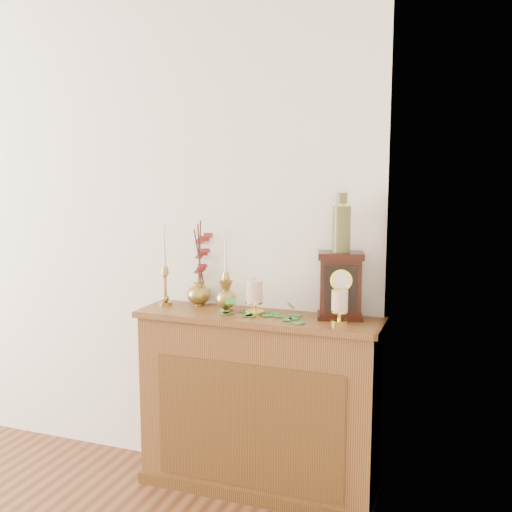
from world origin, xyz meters
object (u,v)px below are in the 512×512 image
at_px(candlestick_center, 226,285).
at_px(ceramic_vase, 341,226).
at_px(bud_vase, 226,297).
at_px(candlestick_left, 165,279).
at_px(ginger_jar, 202,266).
at_px(mantel_clock, 340,286).

relative_size(candlestick_center, ceramic_vase, 1.47).
distance_m(bud_vase, ceramic_vase, 0.68).
relative_size(candlestick_left, candlestick_center, 1.02).
bearing_deg(candlestick_left, ginger_jar, 27.48).
bearing_deg(ginger_jar, mantel_clock, -3.74).
distance_m(mantel_clock, ceramic_vase, 0.29).
xyz_separation_m(ginger_jar, ceramic_vase, (0.76, -0.05, 0.25)).
xyz_separation_m(ginger_jar, mantel_clock, (0.76, -0.05, -0.05)).
height_order(candlestick_left, bud_vase, candlestick_left).
distance_m(bud_vase, ginger_jar, 0.26).
xyz_separation_m(candlestick_left, bud_vase, (0.37, -0.04, -0.06)).
bearing_deg(bud_vase, ginger_jar, 146.00).
bearing_deg(ceramic_vase, candlestick_center, -173.36).
bearing_deg(candlestick_center, bud_vase, -65.25).
relative_size(bud_vase, ceramic_vase, 0.57).
bearing_deg(bud_vase, candlestick_center, 114.75).
height_order(ginger_jar, ceramic_vase, ceramic_vase).
xyz_separation_m(candlestick_center, ginger_jar, (-0.18, 0.11, 0.07)).
distance_m(candlestick_left, bud_vase, 0.37).
bearing_deg(mantel_clock, bud_vase, 173.11).
distance_m(candlestick_center, mantel_clock, 0.58).
bearing_deg(candlestick_center, ceramic_vase, 6.64).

